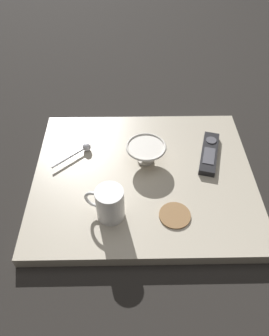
{
  "coord_description": "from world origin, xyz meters",
  "views": [
    {
      "loc": [
        -0.65,
        0.04,
        0.77
      ],
      "look_at": [
        0.01,
        0.03,
        0.06
      ],
      "focal_mm": 34.2,
      "sensor_mm": 36.0,
      "label": 1
    }
  ],
  "objects_px": {
    "drink_coaster": "(175,215)",
    "cereal_bowl": "(146,152)",
    "tv_remote_near": "(209,153)",
    "teaspoon": "(83,149)",
    "coffee_mug": "(109,204)"
  },
  "relations": [
    {
      "from": "cereal_bowl",
      "to": "coffee_mug",
      "type": "distance_m",
      "value": 0.23
    },
    {
      "from": "coffee_mug",
      "to": "teaspoon",
      "type": "xyz_separation_m",
      "value": [
        0.25,
        0.1,
        -0.04
      ]
    },
    {
      "from": "cereal_bowl",
      "to": "teaspoon",
      "type": "xyz_separation_m",
      "value": [
        0.04,
        0.2,
        -0.02
      ]
    },
    {
      "from": "coffee_mug",
      "to": "teaspoon",
      "type": "distance_m",
      "value": 0.27
    },
    {
      "from": "cereal_bowl",
      "to": "drink_coaster",
      "type": "bearing_deg",
      "value": -161.4
    },
    {
      "from": "coffee_mug",
      "to": "tv_remote_near",
      "type": "bearing_deg",
      "value": -54.06
    },
    {
      "from": "cereal_bowl",
      "to": "tv_remote_near",
      "type": "xyz_separation_m",
      "value": [
        0.02,
        -0.21,
        -0.03
      ]
    },
    {
      "from": "drink_coaster",
      "to": "coffee_mug",
      "type": "bearing_deg",
      "value": 87.62
    },
    {
      "from": "drink_coaster",
      "to": "cereal_bowl",
      "type": "bearing_deg",
      "value": 18.6
    },
    {
      "from": "teaspoon",
      "to": "tv_remote_near",
      "type": "relative_size",
      "value": 0.6
    },
    {
      "from": "teaspoon",
      "to": "coffee_mug",
      "type": "bearing_deg",
      "value": -159.01
    },
    {
      "from": "cereal_bowl",
      "to": "tv_remote_near",
      "type": "height_order",
      "value": "cereal_bowl"
    },
    {
      "from": "coffee_mug",
      "to": "teaspoon",
      "type": "height_order",
      "value": "coffee_mug"
    },
    {
      "from": "cereal_bowl",
      "to": "tv_remote_near",
      "type": "bearing_deg",
      "value": -84.39
    },
    {
      "from": "cereal_bowl",
      "to": "teaspoon",
      "type": "distance_m",
      "value": 0.21
    }
  ]
}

